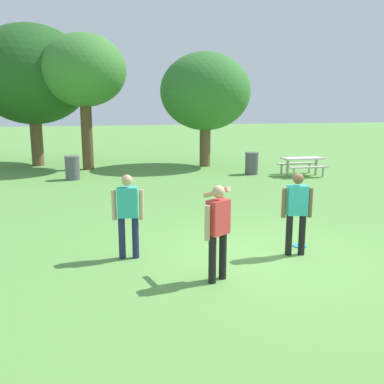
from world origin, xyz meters
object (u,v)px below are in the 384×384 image
Objects in this scene: person_catcher at (297,209)px; frisbee at (300,246)px; trash_can_further_along at (252,163)px; person_thrower at (128,211)px; picnic_table_near at (302,162)px; person_bystander at (217,226)px; tree_slender_mid at (205,92)px; tree_broad_center at (32,75)px; tree_far_right at (84,71)px; trash_can_beside_table at (72,168)px.

frisbee is (0.37, 0.43, -0.93)m from person_catcher.
person_catcher is at bearing -108.88° from trash_can_further_along.
person_thrower reaches higher than frisbee.
frisbee is 0.16× the size of picnic_table_near.
tree_slender_mid is at bearing 73.26° from person_bystander.
tree_broad_center is (-2.59, 14.44, 3.42)m from person_thrower.
tree_broad_center reaches higher than trash_can_further_along.
tree_broad_center is (-9.09, 5.47, 3.88)m from trash_can_further_along.
picnic_table_near is at bearing 59.76° from frisbee.
person_thrower reaches higher than trash_can_further_along.
tree_far_right is (-8.66, 4.40, 3.87)m from picnic_table_near.
trash_can_beside_table reaches higher than picnic_table_near.
picnic_table_near reaches higher than frisbee.
person_thrower is 0.24× the size of tree_broad_center.
tree_broad_center is at bearing 149.84° from picnic_table_near.
picnic_table_near is at bearing 53.24° from person_bystander.
person_catcher is at bearing -99.61° from tree_slender_mid.
tree_far_right is at bearing 75.31° from trash_can_beside_table.
tree_far_right reaches higher than frisbee.
tree_broad_center is 3.08m from tree_far_right.
picnic_table_near is 5.84m from tree_slender_mid.
tree_slender_mid reaches higher than person_bystander.
trash_can_further_along reaches higher than picnic_table_near.
tree_broad_center is at bearing 103.65° from person_bystander.
frisbee is 0.05× the size of tree_slender_mid.
trash_can_further_along is at bearing 71.12° from person_catcher.
picnic_table_near is 1.84× the size of trash_can_further_along.
trash_can_beside_table is (-4.53, 9.95, 0.47)m from frisbee.
person_catcher is 0.30× the size of tree_slender_mid.
trash_can_further_along is at bearing 54.08° from person_thrower.
trash_can_beside_table is 1.00× the size of trash_can_further_along.
person_thrower is 12.93m from tree_far_right.
picnic_table_near is 2.12m from trash_can_further_along.
trash_can_beside_table is at bearing 95.76° from person_thrower.
tree_far_right is (-6.75, 3.47, 3.95)m from trash_can_further_along.
trash_can_beside_table is (-0.97, 9.66, -0.46)m from person_thrower.
frisbee is 0.30× the size of trash_can_beside_table.
picnic_table_near is at bearing 59.21° from person_catcher.
trash_can_further_along is 11.30m from tree_broad_center.
tree_slender_mid is (2.15, 12.71, 2.63)m from person_catcher.
trash_can_further_along is 0.14× the size of tree_broad_center.
person_catcher is 16.58m from tree_broad_center.
tree_slender_mid reaches higher than picnic_table_near.
tree_far_right is (-1.52, 13.95, 3.48)m from person_bystander.
tree_slender_mid is (1.79, 12.29, 3.56)m from frisbee.
frisbee is at bearing 49.63° from person_catcher.
frisbee is 9.67m from picnic_table_near.
picnic_table_near is (7.13, 9.55, -0.40)m from person_bystander.
tree_broad_center is at bearing 139.66° from tree_far_right.
tree_broad_center reaches higher than frisbee.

